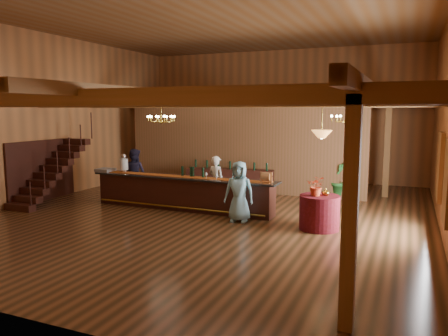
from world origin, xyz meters
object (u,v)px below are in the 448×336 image
at_px(tasting_bar, 182,193).
at_px(chandelier_left, 161,118).
at_px(chandelier_right, 346,118).
at_px(pendant_lamp, 322,134).
at_px(beverage_dispenser, 124,164).
at_px(bartender, 216,181).
at_px(backbar_shelf, 230,181).
at_px(guest, 239,192).
at_px(staff_second, 135,174).
at_px(raffle_drum, 266,177).
at_px(floor_plant, 341,180).
at_px(round_table, 319,212).

bearing_deg(tasting_bar, chandelier_left, -142.71).
distance_m(chandelier_right, pendant_lamp, 1.53).
height_order(beverage_dispenser, chandelier_right, chandelier_right).
relative_size(chandelier_left, bartender, 0.50).
xyz_separation_m(backbar_shelf, guest, (1.74, -3.61, 0.38)).
bearing_deg(beverage_dispenser, pendant_lamp, -6.26).
height_order(staff_second, guest, staff_second).
xyz_separation_m(raffle_drum, backbar_shelf, (-2.30, 3.00, -0.73)).
height_order(tasting_bar, guest, guest).
height_order(tasting_bar, raffle_drum, raffle_drum).
height_order(chandelier_right, staff_second, chandelier_right).
distance_m(beverage_dispenser, floor_plant, 7.23).
relative_size(round_table, chandelier_left, 1.25).
relative_size(beverage_dispenser, floor_plant, 0.47).
bearing_deg(floor_plant, chandelier_left, -140.29).
bearing_deg(beverage_dispenser, tasting_bar, -2.01).
height_order(round_table, bartender, bartender).
distance_m(raffle_drum, chandelier_left, 3.52).
height_order(beverage_dispenser, backbar_shelf, beverage_dispenser).
bearing_deg(backbar_shelf, chandelier_left, -114.27).
relative_size(tasting_bar, raffle_drum, 17.61).
xyz_separation_m(chandelier_left, pendant_lamp, (4.72, -0.27, -0.34)).
xyz_separation_m(pendant_lamp, guest, (-2.14, -0.07, -1.58)).
distance_m(tasting_bar, beverage_dispenser, 2.29).
xyz_separation_m(tasting_bar, staff_second, (-2.21, 0.74, 0.35)).
relative_size(beverage_dispenser, round_table, 0.60).
bearing_deg(chandelier_right, tasting_bar, -170.08).
height_order(backbar_shelf, chandelier_left, chandelier_left).
height_order(beverage_dispenser, floor_plant, beverage_dispenser).
height_order(round_table, pendant_lamp, pendant_lamp).
bearing_deg(tasting_bar, bartender, 43.77).
xyz_separation_m(raffle_drum, chandelier_left, (-3.14, -0.27, 1.57)).
bearing_deg(tasting_bar, staff_second, 162.35).
bearing_deg(floor_plant, raffle_drum, -112.80).
bearing_deg(round_table, bartender, 158.37).
bearing_deg(chandelier_left, tasting_bar, 36.57).
distance_m(bartender, floor_plant, 4.37).
relative_size(chandelier_left, pendant_lamp, 0.89).
height_order(backbar_shelf, round_table, backbar_shelf).
bearing_deg(round_table, staff_second, 168.10).
xyz_separation_m(beverage_dispenser, bartender, (2.95, 0.67, -0.49)).
bearing_deg(backbar_shelf, raffle_drum, -62.30).
relative_size(backbar_shelf, chandelier_left, 3.94).
distance_m(round_table, guest, 2.18).
bearing_deg(staff_second, chandelier_left, 150.61).
height_order(raffle_drum, chandelier_right, chandelier_right).
relative_size(chandelier_left, floor_plant, 0.63).
bearing_deg(round_table, raffle_drum, 160.91).
distance_m(chandelier_left, staff_second, 2.79).
height_order(raffle_drum, bartender, bartender).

